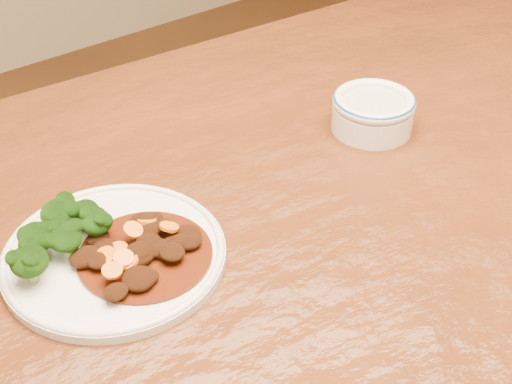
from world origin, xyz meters
TOP-DOWN VIEW (x-y plane):
  - dining_table at (0.00, 0.00)m, footprint 1.56×1.01m
  - dinner_plate at (-0.23, 0.08)m, footprint 0.23×0.23m
  - broccoli_florets at (-0.27, 0.11)m, footprint 0.11×0.09m
  - mince_stew at (-0.21, 0.05)m, footprint 0.14×0.14m
  - dip_bowl at (0.16, 0.09)m, footprint 0.11×0.11m

SIDE VIEW (x-z plane):
  - dining_table at x=0.00m, z-range 0.30..1.05m
  - dinner_plate at x=-0.23m, z-range 0.75..0.76m
  - mince_stew at x=-0.21m, z-range 0.76..0.78m
  - dip_bowl at x=0.16m, z-range 0.75..0.80m
  - broccoli_florets at x=-0.27m, z-range 0.76..0.80m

